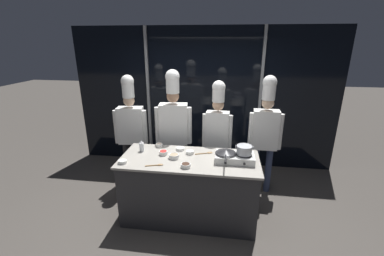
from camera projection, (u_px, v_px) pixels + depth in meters
The scene contains 20 objects.
ground_plane at pixel (190, 215), 3.78m from camera, with size 24.00×24.00×0.00m, color #47423D.
window_wall_back at pixel (203, 99), 5.01m from camera, with size 5.09×0.09×2.70m.
demo_counter at pixel (190, 188), 3.63m from camera, with size 1.88×0.82×0.92m.
portable_stove at pixel (235, 158), 3.38m from camera, with size 0.51×0.32×0.11m.
frying_pan at pixel (226, 152), 3.36m from camera, with size 0.28×0.49×0.05m.
stock_pot at pixel (244, 150), 3.32m from camera, with size 0.23×0.20×0.12m.
squeeze_bottle_clear at pixel (142, 146), 3.68m from camera, with size 0.07×0.07×0.16m.
prep_bowl_bean_sprouts at pixel (122, 161), 3.33m from camera, with size 0.12×0.12×0.04m.
prep_bowl_garlic at pixel (190, 152), 3.61m from camera, with size 0.12×0.12×0.05m.
prep_bowl_soy_glaze at pixel (186, 165), 3.22m from camera, with size 0.13×0.13×0.05m.
prep_bowl_bell_pepper at pixel (163, 153), 3.58m from camera, with size 0.12×0.12×0.06m.
prep_bowl_onion at pixel (180, 148), 3.74m from camera, with size 0.13×0.13×0.04m.
prep_bowl_mushrooms at pixel (174, 156), 3.47m from camera, with size 0.14×0.14×0.06m.
prep_bowl_chicken at pixel (159, 145), 3.84m from camera, with size 0.10×0.10×0.05m.
serving_spoon_slotted at pixel (158, 165), 3.28m from camera, with size 0.23×0.10×0.02m.
serving_spoon_solid at pixel (207, 153), 3.62m from camera, with size 0.25×0.12×0.02m.
chef_head at pixel (131, 124), 4.32m from camera, with size 0.55×0.27×1.92m.
chef_sous at pixel (174, 123), 4.17m from camera, with size 0.59×0.29×2.02m.
chef_line at pixel (217, 128), 4.11m from camera, with size 0.48×0.21×1.87m.
chef_pastry at pixel (265, 127), 4.04m from camera, with size 0.52×0.22×1.95m.
Camera 1 is at (0.47, -3.12, 2.44)m, focal length 24.00 mm.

